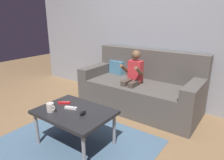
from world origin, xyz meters
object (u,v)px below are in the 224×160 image
at_px(person_seated_on_couch, 133,77).
at_px(game_remote_red_far_corner, 64,103).
at_px(game_remote_white_near_edge, 71,108).
at_px(nunchuk_black, 83,113).
at_px(coffee_table, 74,114).
at_px(coffee_mug, 51,107).
at_px(couch, 140,89).

bearing_deg(person_seated_on_couch, game_remote_red_far_corner, -105.84).
bearing_deg(game_remote_red_far_corner, game_remote_white_near_edge, -17.62).
bearing_deg(game_remote_white_near_edge, nunchuk_black, -6.27).
bearing_deg(game_remote_white_near_edge, coffee_table, -10.12).
bearing_deg(coffee_mug, couch, 78.16).
bearing_deg(coffee_mug, nunchuk_black, 24.00).
relative_size(nunchuk_black, coffee_mug, 0.79).
distance_m(couch, person_seated_on_couch, 0.29).
xyz_separation_m(game_remote_white_near_edge, coffee_mug, (-0.13, -0.17, 0.04)).
bearing_deg(nunchuk_black, person_seated_on_couch, 93.40).
height_order(couch, coffee_mug, couch).
distance_m(coffee_table, game_remote_red_far_corner, 0.24).
bearing_deg(coffee_table, coffee_mug, -140.37).
bearing_deg(couch, coffee_mug, -101.84).
relative_size(game_remote_white_near_edge, game_remote_red_far_corner, 1.09).
bearing_deg(game_remote_red_far_corner, coffee_mug, -80.69).
bearing_deg(coffee_table, game_remote_red_far_corner, 164.39).
bearing_deg(game_remote_white_near_edge, person_seated_on_couch, 83.07).
relative_size(person_seated_on_couch, coffee_mug, 7.83).
distance_m(couch, nunchuk_black, 1.32).
bearing_deg(coffee_table, person_seated_on_couch, 86.30).
xyz_separation_m(couch, coffee_mug, (-0.31, -1.46, 0.16)).
relative_size(game_remote_white_near_edge, nunchuk_black, 1.55).
relative_size(coffee_table, game_remote_white_near_edge, 5.67).
height_order(coffee_table, coffee_mug, coffee_mug).
distance_m(nunchuk_black, game_remote_red_far_corner, 0.37).
bearing_deg(couch, coffee_table, -95.03).
bearing_deg(nunchuk_black, couch, 91.10).
height_order(nunchuk_black, coffee_mug, coffee_mug).
height_order(coffee_table, game_remote_white_near_edge, game_remote_white_near_edge).
bearing_deg(coffee_mug, game_remote_white_near_edge, 52.79).
bearing_deg(game_remote_red_far_corner, coffee_table, -15.61).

